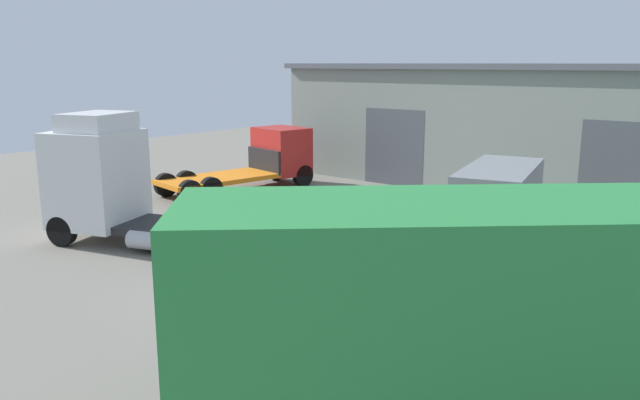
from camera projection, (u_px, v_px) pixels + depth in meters
name	position (u px, v px, depth m)	size (l,w,h in m)	color
ground_plane	(265.00, 290.00, 15.99)	(60.00, 60.00, 0.00)	slate
warehouse_building	(538.00, 124.00, 29.67)	(23.34, 10.11, 5.67)	gray
tractor_unit_white	(108.00, 181.00, 20.10)	(6.59, 4.39, 4.16)	silver
container_trailer_blue	(588.00, 297.00, 8.75)	(10.10, 9.42, 3.87)	#28843D
flatbed_truck_red	(264.00, 159.00, 29.01)	(3.66, 7.41, 2.71)	red
delivery_van_grey	(499.00, 202.00, 19.72)	(3.05, 5.33, 2.55)	gray
oil_drum	(447.00, 262.00, 16.82)	(0.58, 0.58, 0.88)	#B22D23
traffic_cone	(468.00, 285.00, 15.60)	(0.40, 0.40, 0.55)	black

